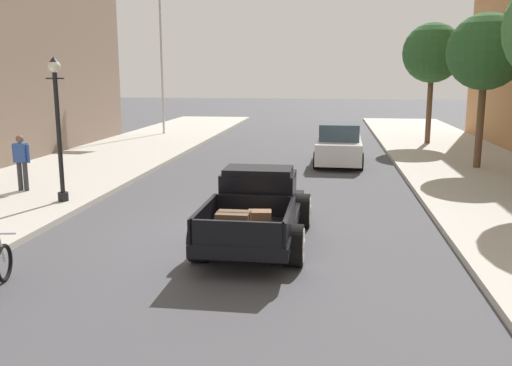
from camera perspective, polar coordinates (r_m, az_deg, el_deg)
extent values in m
plane|color=#47474C|center=(12.67, -1.35, -5.06)|extent=(140.00, 140.00, 0.00)
cube|color=black|center=(11.75, 0.05, -3.64)|extent=(1.79, 4.91, 0.24)
cube|color=black|center=(11.97, 0.28, -0.81)|extent=(1.57, 1.11, 0.80)
cube|color=black|center=(11.83, 0.25, 1.32)|extent=(1.44, 0.95, 0.12)
cube|color=#3D4C5B|center=(12.49, 0.64, 0.45)|extent=(1.33, 0.05, 0.44)
cube|color=black|center=(13.26, 1.04, -0.24)|extent=(1.33, 1.51, 0.52)
cube|color=silver|center=(14.04, 1.44, 0.32)|extent=(0.68, 0.10, 0.47)
cube|color=black|center=(10.38, -1.03, -4.86)|extent=(1.70, 2.11, 0.04)
cube|color=black|center=(10.47, -5.42, -3.51)|extent=(0.09, 2.10, 0.44)
cube|color=black|center=(10.23, 3.46, -3.84)|extent=(0.09, 2.10, 0.44)
cube|color=black|center=(9.36, -2.01, -5.26)|extent=(1.62, 0.09, 0.44)
cube|color=black|center=(11.29, -0.23, -2.38)|extent=(1.62, 0.09, 0.44)
cylinder|color=black|center=(13.22, -3.00, -2.60)|extent=(0.37, 0.80, 0.80)
cylinder|color=silver|center=(13.25, -3.78, -2.57)|extent=(0.02, 0.66, 0.66)
cylinder|color=silver|center=(13.25, -3.83, -2.57)|extent=(0.02, 0.24, 0.24)
cylinder|color=black|center=(13.00, 4.80, -2.86)|extent=(0.37, 0.80, 0.80)
cylinder|color=silver|center=(12.99, 5.62, -2.88)|extent=(0.02, 0.66, 0.66)
cylinder|color=silver|center=(12.99, 5.66, -2.88)|extent=(0.02, 0.24, 0.24)
cylinder|color=black|center=(10.68, -5.77, -6.01)|extent=(0.37, 0.80, 0.80)
cylinder|color=silver|center=(10.72, -6.73, -5.96)|extent=(0.02, 0.66, 0.66)
cylinder|color=silver|center=(10.73, -6.78, -5.96)|extent=(0.02, 0.24, 0.24)
cylinder|color=black|center=(10.41, 3.94, -6.44)|extent=(0.37, 0.80, 0.80)
cylinder|color=silver|center=(10.40, 4.96, -6.47)|extent=(0.02, 0.66, 0.66)
cylinder|color=silver|center=(10.40, 5.02, -6.48)|extent=(0.02, 0.24, 0.24)
cube|color=brown|center=(10.02, -2.37, -4.15)|extent=(0.60, 0.44, 0.40)
cube|color=#3D2D1E|center=(10.02, -2.37, -4.15)|extent=(0.62, 0.05, 0.42)
cube|color=brown|center=(10.59, 0.40, -3.63)|extent=(0.47, 0.37, 0.28)
torus|color=black|center=(10.59, -24.63, -7.53)|extent=(0.20, 0.67, 0.67)
cylinder|color=silver|center=(10.45, -24.88, -6.08)|extent=(0.10, 0.26, 0.58)
cube|color=silver|center=(22.30, 8.58, 3.51)|extent=(1.83, 4.34, 0.80)
cube|color=#384C5B|center=(22.07, 8.63, 5.31)|extent=(1.57, 2.04, 0.64)
cylinder|color=black|center=(23.63, 6.59, 3.31)|extent=(0.24, 0.67, 0.66)
cylinder|color=black|center=(23.62, 10.60, 3.19)|extent=(0.24, 0.67, 0.66)
cylinder|color=black|center=(21.08, 6.27, 2.36)|extent=(0.24, 0.67, 0.66)
cylinder|color=black|center=(21.07, 10.76, 2.23)|extent=(0.24, 0.67, 0.66)
cylinder|color=#333338|center=(17.72, -23.24, 0.64)|extent=(0.14, 0.14, 0.86)
cylinder|color=#333338|center=(17.62, -22.74, 0.63)|extent=(0.14, 0.14, 0.86)
cube|color=#2D4C93|center=(17.56, -23.17, 2.91)|extent=(0.36, 0.22, 0.56)
cylinder|color=#2D4C93|center=(17.68, -23.77, 2.82)|extent=(0.09, 0.09, 0.54)
cylinder|color=#2D4C93|center=(17.46, -22.54, 2.82)|extent=(0.09, 0.09, 0.54)
sphere|color=brown|center=(17.52, -23.27, 4.21)|extent=(0.22, 0.22, 0.22)
cylinder|color=black|center=(15.91, -19.33, -1.33)|extent=(0.28, 0.28, 0.24)
cylinder|color=black|center=(15.65, -19.74, 4.83)|extent=(0.12, 0.12, 3.20)
cylinder|color=black|center=(15.57, -20.09, 10.14)|extent=(0.50, 0.04, 0.04)
sphere|color=silver|center=(15.57, -20.17, 11.27)|extent=(0.32, 0.32, 0.32)
cone|color=black|center=(15.57, -20.22, 11.94)|extent=(0.24, 0.24, 0.14)
cylinder|color=#B2B2B7|center=(32.51, -9.77, 13.00)|extent=(0.12, 0.12, 9.00)
cylinder|color=brown|center=(21.84, 22.17, 5.61)|extent=(0.26, 0.26, 3.16)
sphere|color=#285628|center=(21.78, 22.69, 12.44)|extent=(2.73, 2.73, 2.73)
cylinder|color=brown|center=(28.77, 17.48, 7.25)|extent=(0.26, 0.26, 3.33)
sphere|color=#285628|center=(28.73, 17.81, 12.72)|extent=(2.89, 2.89, 2.89)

